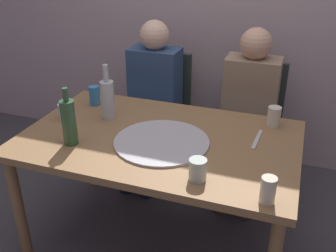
{
  "coord_description": "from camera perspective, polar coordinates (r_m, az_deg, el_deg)",
  "views": [
    {
      "loc": [
        0.66,
        -1.71,
        1.71
      ],
      "look_at": [
        0.04,
        0.04,
        0.77
      ],
      "focal_mm": 41.36,
      "sensor_mm": 36.0,
      "label": 1
    }
  ],
  "objects": [
    {
      "name": "ground_plane",
      "position": [
        2.5,
        -1.13,
        -16.34
      ],
      "size": [
        8.0,
        8.0,
        0.0
      ],
      "primitive_type": "plane",
      "color": "#424247"
    },
    {
      "name": "dining_table",
      "position": [
        2.11,
        -1.28,
        -3.37
      ],
      "size": [
        1.47,
        0.91,
        0.72
      ],
      "color": "olive",
      "rests_on": "ground_plane"
    },
    {
      "name": "pizza_tray",
      "position": [
        2.01,
        -0.95,
        -2.32
      ],
      "size": [
        0.5,
        0.5,
        0.01
      ],
      "primitive_type": "cylinder",
      "color": "#ADADB2",
      "rests_on": "dining_table"
    },
    {
      "name": "wine_bottle",
      "position": [
        2.02,
        -14.4,
        0.62
      ],
      "size": [
        0.07,
        0.07,
        0.31
      ],
      "color": "#2D5133",
      "rests_on": "dining_table"
    },
    {
      "name": "beer_bottle",
      "position": [
        2.26,
        -8.9,
        4.01
      ],
      "size": [
        0.08,
        0.08,
        0.33
      ],
      "color": "#B2BCC1",
      "rests_on": "dining_table"
    },
    {
      "name": "tumbler_near",
      "position": [
        1.62,
        14.53,
        -9.15
      ],
      "size": [
        0.06,
        0.06,
        0.12
      ],
      "primitive_type": "cylinder",
      "color": "beige",
      "rests_on": "dining_table"
    },
    {
      "name": "tumbler_far",
      "position": [
        2.33,
        -15.01,
        2.1
      ],
      "size": [
        0.07,
        0.07,
        0.1
      ],
      "primitive_type": "cylinder",
      "color": "silver",
      "rests_on": "dining_table"
    },
    {
      "name": "wine_glass",
      "position": [
        2.25,
        15.34,
        1.37
      ],
      "size": [
        0.07,
        0.07,
        0.11
      ],
      "primitive_type": "cylinder",
      "color": "beige",
      "rests_on": "dining_table"
    },
    {
      "name": "short_glass",
      "position": [
        1.71,
        4.4,
        -6.44
      ],
      "size": [
        0.08,
        0.08,
        0.1
      ],
      "primitive_type": "cylinder",
      "color": "#B7C6BC",
      "rests_on": "dining_table"
    },
    {
      "name": "soda_can",
      "position": [
        2.49,
        -10.79,
        4.44
      ],
      "size": [
        0.07,
        0.07,
        0.12
      ],
      "primitive_type": "cylinder",
      "color": "#337AC1",
      "rests_on": "dining_table"
    },
    {
      "name": "table_knife",
      "position": [
        2.1,
        13.01,
        -1.91
      ],
      "size": [
        0.03,
        0.22,
        0.01
      ],
      "primitive_type": "cube",
      "rotation": [
        0.0,
        0.0,
        4.65
      ],
      "color": "#B7B7BC",
      "rests_on": "dining_table"
    },
    {
      "name": "chair_left",
      "position": [
        3.0,
        -1.43,
        3.2
      ],
      "size": [
        0.44,
        0.44,
        0.9
      ],
      "rotation": [
        0.0,
        0.0,
        3.14
      ],
      "color": "#2D3833",
      "rests_on": "ground_plane"
    },
    {
      "name": "chair_right",
      "position": [
        2.84,
        11.91,
        1.25
      ],
      "size": [
        0.44,
        0.44,
        0.9
      ],
      "rotation": [
        0.0,
        0.0,
        3.14
      ],
      "color": "#2D3833",
      "rests_on": "ground_plane"
    },
    {
      "name": "guest_in_sweater",
      "position": [
        2.82,
        -2.55,
        4.43
      ],
      "size": [
        0.36,
        0.56,
        1.17
      ],
      "rotation": [
        0.0,
        0.0,
        3.14
      ],
      "color": "navy",
      "rests_on": "ground_plane"
    },
    {
      "name": "guest_in_beanie",
      "position": [
        2.66,
        11.66,
        2.43
      ],
      "size": [
        0.36,
        0.56,
        1.17
      ],
      "rotation": [
        0.0,
        0.0,
        3.14
      ],
      "color": "#937A60",
      "rests_on": "ground_plane"
    }
  ]
}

